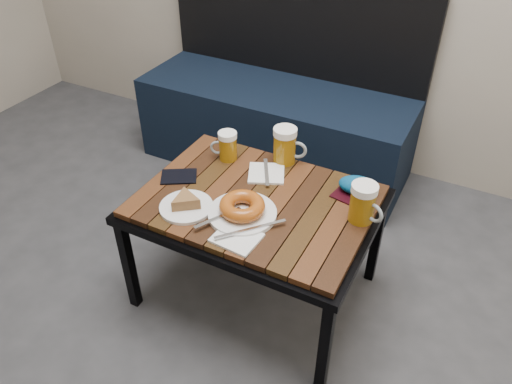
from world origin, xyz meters
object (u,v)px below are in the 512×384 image
at_px(beer_mug_centre, 285,145).
at_px(passport_navy, 179,176).
at_px(cafe_table, 256,208).
at_px(passport_burgundy, 347,193).
at_px(knit_pouch, 358,185).
at_px(beer_mug_left, 227,146).
at_px(plate_pie, 186,204).
at_px(bench, 277,118).
at_px(beer_mug_right, 363,203).
at_px(plate_bagel, 242,209).

relative_size(beer_mug_centre, passport_navy, 1.11).
relative_size(cafe_table, passport_burgundy, 7.44).
xyz_separation_m(passport_navy, knit_pouch, (0.62, 0.22, 0.03)).
height_order(beer_mug_left, plate_pie, beer_mug_left).
bearing_deg(bench, plate_pie, -81.77).
bearing_deg(beer_mug_centre, beer_mug_right, -41.69).
relative_size(beer_mug_centre, beer_mug_right, 1.04).
height_order(bench, cafe_table, bench).
bearing_deg(beer_mug_right, beer_mug_centre, 173.41).
relative_size(plate_pie, plate_bagel, 0.66).
relative_size(plate_pie, passport_navy, 1.41).
distance_m(bench, knit_pouch, 0.97).
height_order(beer_mug_left, beer_mug_centre, beer_mug_centre).
height_order(plate_bagel, passport_navy, plate_bagel).
bearing_deg(passport_navy, bench, 150.39).
xyz_separation_m(plate_bagel, passport_burgundy, (0.27, 0.28, -0.02)).
bearing_deg(plate_bagel, passport_navy, 164.73).
relative_size(cafe_table, beer_mug_centre, 5.80).
bearing_deg(plate_pie, beer_mug_right, 21.64).
height_order(plate_pie, passport_burgundy, plate_pie).
bearing_deg(plate_bagel, cafe_table, 91.03).
bearing_deg(passport_navy, beer_mug_centre, 101.25).
bearing_deg(bench, beer_mug_left, -80.29).
relative_size(bench, passport_navy, 10.72).
bearing_deg(plate_pie, plate_bagel, 16.22).
height_order(beer_mug_centre, plate_bagel, beer_mug_centre).
bearing_deg(beer_mug_centre, passport_burgundy, -29.92).
xyz_separation_m(beer_mug_left, passport_burgundy, (0.49, -0.00, -0.06)).
xyz_separation_m(bench, beer_mug_left, (0.12, -0.72, 0.26)).
height_order(beer_mug_centre, passport_navy, beer_mug_centre).
xyz_separation_m(beer_mug_left, passport_navy, (-0.10, -0.19, -0.06)).
distance_m(beer_mug_left, beer_mug_centre, 0.22).
relative_size(bench, passport_burgundy, 12.40).
height_order(cafe_table, beer_mug_centre, beer_mug_centre).
xyz_separation_m(bench, plate_pie, (0.15, -1.05, 0.22)).
distance_m(beer_mug_right, passport_navy, 0.68).
bearing_deg(cafe_table, passport_navy, -176.70).
bearing_deg(beer_mug_right, beer_mug_left, -169.45).
bearing_deg(cafe_table, beer_mug_right, 9.18).
relative_size(beer_mug_left, plate_bagel, 0.42).
bearing_deg(plate_pie, beer_mug_centre, 67.05).
relative_size(beer_mug_right, passport_navy, 1.07).
bearing_deg(knit_pouch, beer_mug_centre, 168.79).
height_order(plate_pie, passport_navy, plate_pie).
height_order(bench, passport_navy, bench).
height_order(beer_mug_right, passport_burgundy, beer_mug_right).
xyz_separation_m(beer_mug_left, beer_mug_right, (0.58, -0.12, 0.01)).
relative_size(beer_mug_right, knit_pouch, 1.02).
xyz_separation_m(bench, cafe_table, (0.34, -0.89, 0.16)).
bearing_deg(cafe_table, plate_bagel, -88.97).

